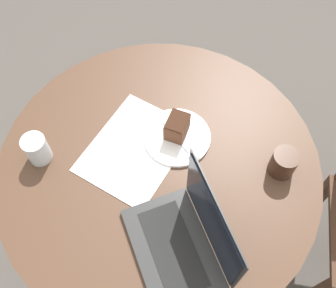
# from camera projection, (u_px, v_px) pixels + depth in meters

# --- Properties ---
(ground_plane) EXTENTS (12.00, 12.00, 0.00)m
(ground_plane) POSITION_uv_depth(u_px,v_px,m) (162.00, 235.00, 1.87)
(ground_plane) COLOR #4C4742
(dining_table) EXTENTS (1.01, 1.01, 0.75)m
(dining_table) POSITION_uv_depth(u_px,v_px,m) (160.00, 188.00, 1.39)
(dining_table) COLOR #4C3323
(dining_table) RESTS_ON ground_plane
(paper_document) EXTENTS (0.42, 0.38, 0.00)m
(paper_document) POSITION_uv_depth(u_px,v_px,m) (135.00, 148.00, 1.25)
(paper_document) COLOR white
(paper_document) RESTS_ON dining_table
(plate) EXTENTS (0.22, 0.22, 0.01)m
(plate) POSITION_uv_depth(u_px,v_px,m) (177.00, 137.00, 1.26)
(plate) COLOR white
(plate) RESTS_ON dining_table
(cake_slice) EXTENTS (0.09, 0.08, 0.07)m
(cake_slice) POSITION_uv_depth(u_px,v_px,m) (177.00, 127.00, 1.23)
(cake_slice) COLOR brown
(cake_slice) RESTS_ON plate
(fork) EXTENTS (0.14, 0.13, 0.00)m
(fork) POSITION_uv_depth(u_px,v_px,m) (183.00, 144.00, 1.24)
(fork) COLOR silver
(fork) RESTS_ON plate
(coffee_glass) EXTENTS (0.08, 0.08, 0.09)m
(coffee_glass) POSITION_uv_depth(u_px,v_px,m) (283.00, 163.00, 1.17)
(coffee_glass) COLOR #3D2619
(coffee_glass) RESTS_ON dining_table
(water_glass) EXTENTS (0.07, 0.07, 0.10)m
(water_glass) POSITION_uv_depth(u_px,v_px,m) (37.00, 149.00, 1.19)
(water_glass) COLOR silver
(water_glass) RESTS_ON dining_table
(laptop) EXTENTS (0.37, 0.33, 0.25)m
(laptop) POSITION_uv_depth(u_px,v_px,m) (184.00, 241.00, 1.05)
(laptop) COLOR #2D2D2D
(laptop) RESTS_ON dining_table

